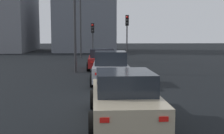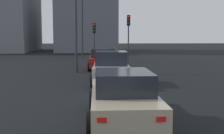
{
  "view_description": "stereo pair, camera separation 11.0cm",
  "coord_description": "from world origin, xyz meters",
  "px_view_note": "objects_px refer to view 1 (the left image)",
  "views": [
    {
      "loc": [
        -10.16,
        0.76,
        2.42
      ],
      "look_at": [
        1.48,
        0.0,
        1.15
      ],
      "focal_mm": 46.27,
      "sensor_mm": 36.0,
      "label": 1
    },
    {
      "loc": [
        -10.16,
        0.65,
        2.42
      ],
      "look_at": [
        1.48,
        0.0,
        1.15
      ],
      "focal_mm": 46.27,
      "sensor_mm": 36.0,
      "label": 2
    }
  ],
  "objects_px": {
    "street_lamp_far": "(75,3)",
    "street_lamp_kerbside": "(81,21)",
    "car_red_lead": "(102,59)",
    "traffic_light_near_right": "(127,29)",
    "car_beige_third": "(124,97)",
    "car_silver_second": "(110,68)",
    "traffic_light_near_left": "(93,34)"
  },
  "relations": [
    {
      "from": "car_silver_second",
      "to": "street_lamp_far",
      "type": "height_order",
      "value": "street_lamp_far"
    },
    {
      "from": "street_lamp_far",
      "to": "car_beige_third",
      "type": "bearing_deg",
      "value": -169.56
    },
    {
      "from": "car_red_lead",
      "to": "car_silver_second",
      "type": "relative_size",
      "value": 0.98
    },
    {
      "from": "car_beige_third",
      "to": "street_lamp_kerbside",
      "type": "bearing_deg",
      "value": 5.63
    },
    {
      "from": "traffic_light_near_left",
      "to": "street_lamp_kerbside",
      "type": "xyz_separation_m",
      "value": [
        3.79,
        1.28,
        1.35
      ]
    },
    {
      "from": "traffic_light_near_left",
      "to": "car_beige_third",
      "type": "bearing_deg",
      "value": 10.21
    },
    {
      "from": "car_beige_third",
      "to": "street_lamp_far",
      "type": "distance_m",
      "value": 11.85
    },
    {
      "from": "car_silver_second",
      "to": "street_lamp_kerbside",
      "type": "distance_m",
      "value": 16.73
    },
    {
      "from": "car_red_lead",
      "to": "street_lamp_kerbside",
      "type": "xyz_separation_m",
      "value": [
        10.13,
        1.92,
        3.21
      ]
    },
    {
      "from": "street_lamp_kerbside",
      "to": "car_silver_second",
      "type": "bearing_deg",
      "value": -172.34
    },
    {
      "from": "car_red_lead",
      "to": "car_beige_third",
      "type": "distance_m",
      "value": 12.84
    },
    {
      "from": "traffic_light_near_left",
      "to": "street_lamp_far",
      "type": "bearing_deg",
      "value": -0.41
    },
    {
      "from": "car_beige_third",
      "to": "street_lamp_far",
      "type": "bearing_deg",
      "value": 10.67
    },
    {
      "from": "street_lamp_far",
      "to": "car_red_lead",
      "type": "bearing_deg",
      "value": -44.82
    },
    {
      "from": "car_silver_second",
      "to": "car_beige_third",
      "type": "distance_m",
      "value": 6.68
    },
    {
      "from": "traffic_light_near_left",
      "to": "traffic_light_near_right",
      "type": "relative_size",
      "value": 0.86
    },
    {
      "from": "traffic_light_near_right",
      "to": "traffic_light_near_left",
      "type": "bearing_deg",
      "value": -127.68
    },
    {
      "from": "traffic_light_near_right",
      "to": "street_lamp_kerbside",
      "type": "bearing_deg",
      "value": -144.35
    },
    {
      "from": "street_lamp_far",
      "to": "street_lamp_kerbside",
      "type": "bearing_deg",
      "value": 0.67
    },
    {
      "from": "traffic_light_near_right",
      "to": "car_beige_third",
      "type": "bearing_deg",
      "value": -5.71
    },
    {
      "from": "street_lamp_far",
      "to": "traffic_light_near_left",
      "type": "bearing_deg",
      "value": -7.95
    },
    {
      "from": "car_red_lead",
      "to": "traffic_light_near_right",
      "type": "height_order",
      "value": "traffic_light_near_right"
    },
    {
      "from": "traffic_light_near_right",
      "to": "street_lamp_kerbside",
      "type": "height_order",
      "value": "street_lamp_kerbside"
    },
    {
      "from": "street_lamp_kerbside",
      "to": "street_lamp_far",
      "type": "xyz_separation_m",
      "value": [
        -11.93,
        -0.14,
        0.57
      ]
    },
    {
      "from": "traffic_light_near_left",
      "to": "street_lamp_far",
      "type": "distance_m",
      "value": 8.44
    },
    {
      "from": "car_red_lead",
      "to": "traffic_light_near_left",
      "type": "distance_m",
      "value": 6.64
    },
    {
      "from": "car_red_lead",
      "to": "car_beige_third",
      "type": "xyz_separation_m",
      "value": [
        -12.83,
        -0.25,
        -0.01
      ]
    },
    {
      "from": "car_red_lead",
      "to": "car_beige_third",
      "type": "relative_size",
      "value": 0.97
    },
    {
      "from": "street_lamp_kerbside",
      "to": "street_lamp_far",
      "type": "height_order",
      "value": "street_lamp_far"
    },
    {
      "from": "traffic_light_near_left",
      "to": "car_red_lead",
      "type": "bearing_deg",
      "value": 13.37
    },
    {
      "from": "car_silver_second",
      "to": "traffic_light_near_right",
      "type": "bearing_deg",
      "value": -9.34
    },
    {
      "from": "traffic_light_near_left",
      "to": "car_silver_second",
      "type": "bearing_deg",
      "value": 11.72
    }
  ]
}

